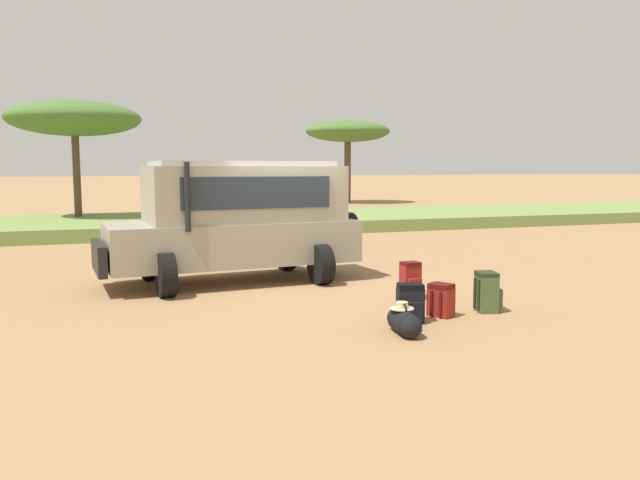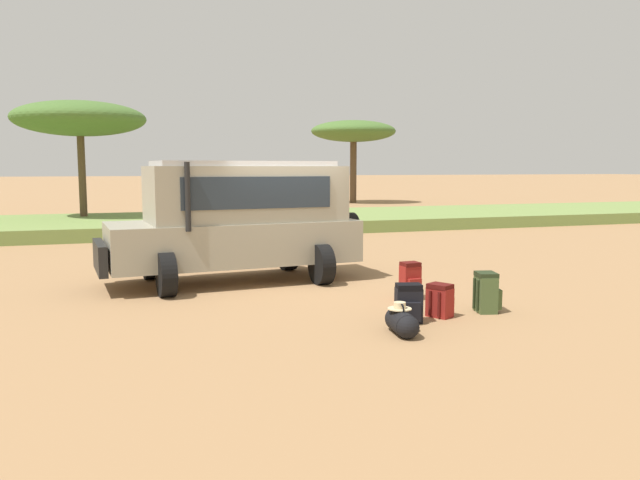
% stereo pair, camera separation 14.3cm
% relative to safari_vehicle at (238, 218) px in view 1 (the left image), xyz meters
% --- Properties ---
extents(ground_plane, '(320.00, 320.00, 0.00)m').
position_rel_safari_vehicle_xyz_m(ground_plane, '(0.90, -0.56, -1.29)').
color(ground_plane, '#9E754C').
extents(grass_bank, '(120.00, 7.00, 0.44)m').
position_rel_safari_vehicle_xyz_m(grass_bank, '(0.90, 11.31, -1.07)').
color(grass_bank, olive).
rests_on(grass_bank, ground_plane).
extents(safari_vehicle, '(5.43, 3.01, 2.44)m').
position_rel_safari_vehicle_xyz_m(safari_vehicle, '(0.00, 0.00, 0.00)').
color(safari_vehicle, gray).
rests_on(safari_vehicle, ground_plane).
extents(backpack_beside_front_wheel, '(0.45, 0.44, 0.65)m').
position_rel_safari_vehicle_xyz_m(backpack_beside_front_wheel, '(3.24, -3.95, -0.98)').
color(backpack_beside_front_wheel, '#42562D').
rests_on(backpack_beside_front_wheel, ground_plane).
extents(backpack_cluster_center, '(0.45, 0.44, 0.52)m').
position_rel_safari_vehicle_xyz_m(backpack_cluster_center, '(2.38, -4.00, -1.04)').
color(backpack_cluster_center, maroon).
rests_on(backpack_cluster_center, ground_plane).
extents(backpack_near_rear_wheel, '(0.44, 0.43, 0.59)m').
position_rel_safari_vehicle_xyz_m(backpack_near_rear_wheel, '(1.75, -4.17, -1.01)').
color(backpack_near_rear_wheel, black).
rests_on(backpack_near_rear_wheel, ground_plane).
extents(backpack_outermost, '(0.33, 0.38, 0.66)m').
position_rel_safari_vehicle_xyz_m(backpack_outermost, '(2.54, -2.66, -0.98)').
color(backpack_outermost, maroon).
rests_on(backpack_outermost, ground_plane).
extents(duffel_bag_low_black_case, '(0.39, 0.82, 0.43)m').
position_rel_safari_vehicle_xyz_m(duffel_bag_low_black_case, '(1.36, -4.74, -1.12)').
color(duffel_bag_low_black_case, black).
rests_on(duffel_bag_low_black_case, ground_plane).
extents(acacia_tree_centre_back, '(4.89, 4.89, 4.80)m').
position_rel_safari_vehicle_xyz_m(acacia_tree_centre_back, '(-3.49, 13.14, 2.83)').
color(acacia_tree_centre_back, brown).
rests_on(acacia_tree_centre_back, ground_plane).
extents(acacia_tree_right_mid, '(5.51, 5.04, 5.32)m').
position_rel_safari_vehicle_xyz_m(acacia_tree_right_mid, '(12.49, 25.49, 3.29)').
color(acacia_tree_right_mid, brown).
rests_on(acacia_tree_right_mid, ground_plane).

